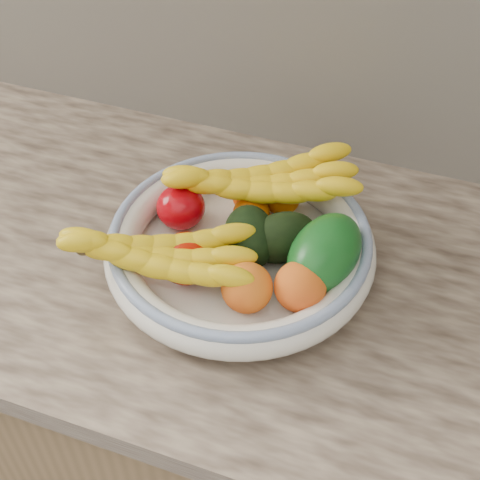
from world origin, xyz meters
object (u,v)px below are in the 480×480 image
banana_bunch_front (159,258)px  green_mango (324,254)px  fruit_bowl (240,246)px  banana_bunch_back (260,186)px

banana_bunch_front → green_mango: bearing=5.8°
fruit_bowl → banana_bunch_front: bearing=-133.1°
green_mango → banana_bunch_back: (-0.12, 0.09, 0.01)m
fruit_bowl → banana_bunch_front: banana_bunch_front is taller
fruit_bowl → green_mango: (0.12, -0.00, 0.03)m
green_mango → banana_bunch_front: 0.23m
fruit_bowl → green_mango: 0.13m
fruit_bowl → banana_bunch_back: banana_bunch_back is taller
fruit_bowl → green_mango: bearing=-0.2°
fruit_bowl → banana_bunch_front: (-0.08, -0.09, 0.03)m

